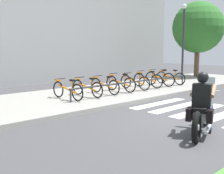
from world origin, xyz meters
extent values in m
plane|color=#424244|center=(0.00, 0.00, 0.00)|extent=(48.00, 48.00, 0.00)
cube|color=gray|center=(0.00, 5.08, 0.07)|extent=(24.00, 4.40, 0.15)
cube|color=white|center=(1.34, 0.00, 0.00)|extent=(2.80, 0.40, 0.01)
cube|color=white|center=(1.34, 0.80, 0.00)|extent=(2.80, 0.40, 0.01)
cube|color=white|center=(1.34, 1.60, 0.00)|extent=(2.80, 0.40, 0.01)
cube|color=white|center=(1.34, 2.40, 0.00)|extent=(2.80, 0.40, 0.01)
torus|color=black|center=(-0.13, -0.21, 0.34)|extent=(0.68, 0.37, 0.68)
cylinder|color=silver|center=(-0.13, -0.21, 0.34)|extent=(0.15, 0.14, 0.12)
torus|color=black|center=(-1.54, -0.77, 0.34)|extent=(0.68, 0.37, 0.68)
cylinder|color=silver|center=(-1.54, -0.77, 0.34)|extent=(0.15, 0.14, 0.12)
cube|color=silver|center=(-0.83, -0.49, 0.48)|extent=(0.88, 0.57, 0.28)
ellipsoid|color=black|center=(-0.64, -0.41, 0.70)|extent=(0.59, 0.45, 0.22)
cube|color=black|center=(-1.03, -0.57, 0.63)|extent=(0.62, 0.47, 0.10)
cube|color=black|center=(-1.26, -0.42, 0.52)|extent=(0.34, 0.23, 0.28)
cube|color=black|center=(-1.10, -0.83, 0.52)|extent=(0.34, 0.23, 0.28)
cylinder|color=silver|center=(-0.27, -0.27, 0.93)|extent=(0.26, 0.59, 0.03)
sphere|color=white|center=(-0.08, -0.19, 0.73)|extent=(0.18, 0.18, 0.18)
cube|color=silver|center=(-0.24, -0.25, 1.11)|extent=(0.19, 0.39, 0.32)
cylinder|color=silver|center=(-1.00, -0.75, 0.20)|extent=(0.73, 0.35, 0.08)
cube|color=black|center=(-0.97, -0.55, 0.93)|extent=(0.39, 0.47, 0.52)
sphere|color=black|center=(-0.95, -0.53, 1.33)|extent=(0.26, 0.26, 0.26)
cylinder|color=#9E7051|center=(-0.84, -0.26, 1.01)|extent=(0.52, 0.28, 0.26)
cylinder|color=#9E7051|center=(-0.68, -0.66, 1.01)|extent=(0.52, 0.28, 0.26)
cylinder|color=navy|center=(-0.89, -0.34, 0.57)|extent=(0.46, 0.29, 0.24)
cylinder|color=navy|center=(-0.78, -0.30, 0.24)|extent=(0.11, 0.11, 0.49)
cube|color=black|center=(-0.74, -0.28, 0.04)|extent=(0.26, 0.18, 0.08)
cylinder|color=navy|center=(-0.77, -0.64, 0.57)|extent=(0.46, 0.29, 0.24)
cylinder|color=navy|center=(-0.66, -0.59, 0.24)|extent=(0.11, 0.11, 0.49)
cube|color=black|center=(-0.63, -0.58, 0.04)|extent=(0.26, 0.18, 0.08)
torus|color=black|center=(-1.10, 5.19, 0.46)|extent=(0.09, 0.61, 0.61)
torus|color=black|center=(-1.03, 4.11, 0.46)|extent=(0.09, 0.61, 0.61)
cylinder|color=orange|center=(-1.07, 4.65, 0.52)|extent=(0.13, 0.97, 0.26)
cylinder|color=orange|center=(-1.05, 4.38, 0.68)|extent=(0.04, 0.04, 0.37)
cube|color=black|center=(-1.05, 4.38, 0.86)|extent=(0.11, 0.21, 0.06)
cylinder|color=black|center=(-1.10, 5.08, 0.86)|extent=(0.48, 0.06, 0.03)
cube|color=orange|center=(-1.10, 5.19, 0.79)|extent=(0.10, 0.28, 0.04)
torus|color=black|center=(-0.21, 5.19, 0.46)|extent=(0.09, 0.60, 0.60)
torus|color=black|center=(-0.13, 4.11, 0.46)|extent=(0.09, 0.60, 0.60)
cylinder|color=orange|center=(-0.17, 4.65, 0.52)|extent=(0.13, 0.97, 0.26)
cylinder|color=orange|center=(-0.15, 4.38, 0.67)|extent=(0.04, 0.04, 0.37)
cube|color=black|center=(-0.15, 4.38, 0.85)|extent=(0.11, 0.21, 0.06)
cylinder|color=black|center=(-0.20, 5.08, 0.85)|extent=(0.48, 0.06, 0.03)
cube|color=orange|center=(-0.21, 5.19, 0.78)|extent=(0.10, 0.28, 0.04)
torus|color=black|center=(0.69, 5.15, 0.46)|extent=(0.09, 0.60, 0.60)
torus|color=black|center=(0.76, 4.15, 0.46)|extent=(0.09, 0.60, 0.60)
cylinder|color=orange|center=(0.72, 4.65, 0.52)|extent=(0.12, 0.89, 0.25)
cylinder|color=orange|center=(0.74, 4.40, 0.67)|extent=(0.04, 0.04, 0.37)
cube|color=black|center=(0.74, 4.40, 0.86)|extent=(0.11, 0.21, 0.06)
cylinder|color=black|center=(0.69, 5.05, 0.86)|extent=(0.48, 0.06, 0.03)
cube|color=orange|center=(0.69, 5.15, 0.78)|extent=(0.10, 0.28, 0.04)
torus|color=black|center=(1.58, 5.15, 0.48)|extent=(0.10, 0.64, 0.64)
torus|color=black|center=(1.65, 4.15, 0.48)|extent=(0.10, 0.64, 0.64)
cylinder|color=orange|center=(1.61, 4.65, 0.54)|extent=(0.12, 0.90, 0.25)
cylinder|color=orange|center=(1.63, 4.40, 0.70)|extent=(0.04, 0.04, 0.39)
cube|color=black|center=(1.63, 4.40, 0.90)|extent=(0.11, 0.21, 0.06)
cylinder|color=black|center=(1.59, 5.05, 0.90)|extent=(0.48, 0.06, 0.03)
cube|color=orange|center=(1.58, 5.15, 0.82)|extent=(0.10, 0.28, 0.04)
torus|color=black|center=(2.47, 5.17, 0.46)|extent=(0.09, 0.62, 0.61)
torus|color=black|center=(2.54, 4.13, 0.46)|extent=(0.09, 0.62, 0.61)
cylinder|color=orange|center=(2.51, 4.65, 0.53)|extent=(0.12, 0.93, 0.25)
cylinder|color=orange|center=(2.52, 4.39, 0.68)|extent=(0.04, 0.04, 0.38)
cube|color=black|center=(2.52, 4.39, 0.87)|extent=(0.11, 0.21, 0.06)
cylinder|color=black|center=(2.48, 5.06, 0.87)|extent=(0.48, 0.06, 0.03)
cube|color=orange|center=(2.47, 5.17, 0.80)|extent=(0.10, 0.28, 0.04)
torus|color=black|center=(3.37, 5.15, 0.48)|extent=(0.10, 0.65, 0.65)
torus|color=black|center=(3.43, 4.15, 0.48)|extent=(0.10, 0.65, 0.65)
cylinder|color=orange|center=(3.40, 4.65, 0.55)|extent=(0.12, 0.89, 0.25)
cylinder|color=orange|center=(3.42, 4.40, 0.71)|extent=(0.04, 0.04, 0.40)
cube|color=black|center=(3.42, 4.40, 0.91)|extent=(0.11, 0.21, 0.06)
cylinder|color=black|center=(3.37, 5.05, 0.91)|extent=(0.48, 0.06, 0.03)
cube|color=orange|center=(3.37, 5.15, 0.83)|extent=(0.10, 0.28, 0.04)
torus|color=black|center=(4.26, 5.16, 0.49)|extent=(0.10, 0.66, 0.66)
torus|color=black|center=(4.33, 4.14, 0.49)|extent=(0.10, 0.66, 0.66)
cylinder|color=orange|center=(4.29, 4.65, 0.55)|extent=(0.12, 0.92, 0.25)
cylinder|color=orange|center=(4.31, 4.39, 0.72)|extent=(0.04, 0.04, 0.40)
cube|color=black|center=(4.31, 4.39, 0.93)|extent=(0.11, 0.21, 0.06)
cylinder|color=black|center=(4.26, 5.06, 0.93)|extent=(0.48, 0.06, 0.03)
cube|color=orange|center=(4.26, 5.16, 0.84)|extent=(0.10, 0.28, 0.04)
torus|color=black|center=(5.15, 5.18, 0.47)|extent=(0.09, 0.62, 0.62)
torus|color=black|center=(5.22, 4.12, 0.47)|extent=(0.09, 0.62, 0.62)
cylinder|color=orange|center=(5.19, 4.65, 0.53)|extent=(0.13, 0.95, 0.26)
cylinder|color=orange|center=(5.20, 4.38, 0.69)|extent=(0.04, 0.04, 0.38)
cube|color=black|center=(5.20, 4.38, 0.88)|extent=(0.11, 0.21, 0.06)
cylinder|color=black|center=(5.16, 5.07, 0.88)|extent=(0.48, 0.06, 0.03)
cube|color=orange|center=(5.15, 5.18, 0.80)|extent=(0.10, 0.28, 0.04)
cylinder|color=#333338|center=(2.06, 4.10, 0.60)|extent=(6.85, 0.07, 0.07)
cylinder|color=#333338|center=(-1.32, 4.10, 0.38)|extent=(0.06, 0.06, 0.45)
cylinder|color=#333338|center=(5.44, 4.10, 0.38)|extent=(0.06, 0.06, 0.45)
cylinder|color=#2D2D33|center=(7.52, 5.48, 2.09)|extent=(0.12, 0.12, 4.19)
sphere|color=white|center=(7.52, 5.48, 4.31)|extent=(0.28, 0.28, 0.28)
cylinder|color=brown|center=(9.78, 5.88, 1.07)|extent=(0.31, 0.31, 2.14)
sphere|color=#2D6B28|center=(9.78, 5.88, 3.28)|extent=(3.25, 3.25, 3.25)
camera|label=1|loc=(-6.76, -3.75, 1.99)|focal=45.48mm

